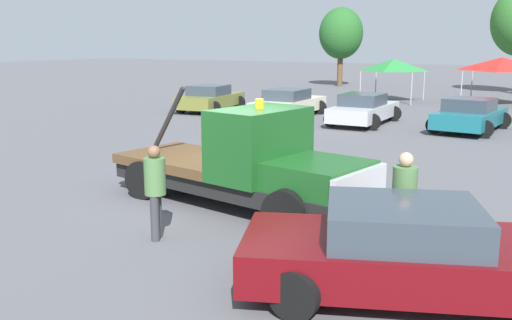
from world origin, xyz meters
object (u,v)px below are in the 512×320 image
at_px(foreground_car, 416,252).
at_px(canopy_tent_green, 394,65).
at_px(person_near_truck, 404,198).
at_px(person_at_hood, 155,186).
at_px(tow_truck, 249,165).
at_px(parked_car_olive, 210,98).
at_px(parked_car_cream, 289,103).
at_px(parked_car_silver, 364,109).
at_px(parked_car_teal, 470,115).
at_px(tree_left, 341,34).
at_px(canopy_tent_red, 502,64).

relative_size(foreground_car, canopy_tent_green, 1.74).
distance_m(person_near_truck, person_at_hood, 4.32).
height_order(tow_truck, foreground_car, tow_truck).
xyz_separation_m(foreground_car, person_at_hood, (-4.69, 0.12, 0.35)).
bearing_deg(person_at_hood, parked_car_olive, 95.63).
distance_m(parked_car_cream, canopy_tent_green, 9.88).
relative_size(parked_car_cream, canopy_tent_green, 1.58).
bearing_deg(foreground_car, person_near_truck, 91.03).
relative_size(parked_car_olive, parked_car_cream, 0.94).
xyz_separation_m(person_at_hood, parked_car_silver, (-1.46, 15.94, -0.35)).
relative_size(person_near_truck, parked_car_teal, 0.40).
relative_size(foreground_car, parked_car_cream, 1.10).
xyz_separation_m(tow_truck, parked_car_cream, (-5.82, 13.96, -0.28)).
bearing_deg(parked_car_silver, parked_car_olive, 84.63).
bearing_deg(parked_car_cream, tow_truck, -157.83).
height_order(tow_truck, person_near_truck, tow_truck).
height_order(tow_truck, person_at_hood, tow_truck).
bearing_deg(foreground_car, parked_car_cream, 100.09).
bearing_deg(person_near_truck, tow_truck, 159.75).
xyz_separation_m(person_near_truck, parked_car_olive, (-14.07, 15.53, -0.39)).
bearing_deg(tow_truck, tree_left, 118.19).
bearing_deg(parked_car_olive, person_near_truck, -144.25).
xyz_separation_m(parked_car_cream, canopy_tent_red, (8.11, 10.66, 1.63)).
relative_size(canopy_tent_green, canopy_tent_red, 0.84).
distance_m(foreground_car, tree_left, 38.71).
relative_size(foreground_car, person_at_hood, 3.07).
height_order(tow_truck, parked_car_cream, tow_truck).
height_order(foreground_car, canopy_tent_green, canopy_tent_green).
xyz_separation_m(parked_car_silver, tree_left, (-8.55, 19.59, 3.47)).
height_order(foreground_car, person_near_truck, person_near_truck).
relative_size(parked_car_olive, tree_left, 0.74).
bearing_deg(canopy_tent_green, person_at_hood, -83.31).
bearing_deg(parked_car_olive, parked_car_teal, -99.35).
distance_m(parked_car_cream, canopy_tent_red, 13.49).
distance_m(parked_car_cream, tree_left, 19.87).
relative_size(foreground_car, parked_car_olive, 1.18).
xyz_separation_m(person_near_truck, parked_car_teal, (-1.26, 14.87, -0.39)).
bearing_deg(canopy_tent_red, parked_car_teal, -89.38).
bearing_deg(tree_left, parked_car_cream, -76.21).
distance_m(person_near_truck, parked_car_silver, 15.76).
bearing_deg(parked_car_olive, canopy_tent_green, -42.93).
relative_size(parked_car_cream, tree_left, 0.79).
distance_m(person_near_truck, parked_car_olive, 20.96).
bearing_deg(canopy_tent_green, parked_car_teal, -59.11).
height_order(person_at_hood, parked_car_teal, person_at_hood).
bearing_deg(person_at_hood, person_near_truck, -8.61).
height_order(parked_car_cream, canopy_tent_red, canopy_tent_red).
height_order(parked_car_silver, canopy_tent_green, canopy_tent_green).
relative_size(person_at_hood, tree_left, 0.28).
bearing_deg(tow_truck, parked_car_silver, 108.76).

